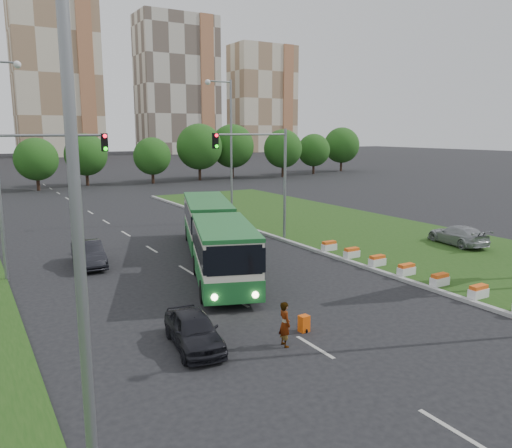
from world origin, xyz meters
TOP-DOWN VIEW (x-y plane):
  - ground at (0.00, 0.00)m, footprint 360.00×360.00m
  - grass_median at (13.00, 8.00)m, footprint 14.00×60.00m
  - median_kerb at (6.05, 8.00)m, footprint 0.30×60.00m
  - lane_markings at (-3.00, 20.00)m, footprint 0.20×100.00m
  - flower_planters at (6.70, -1.40)m, footprint 1.10×13.70m
  - traffic_mast_median at (4.78, 10.00)m, footprint 5.76×0.32m
  - traffic_mast_left at (-10.38, 9.00)m, footprint 5.76×0.32m
  - street_lamps at (-3.00, 10.00)m, footprint 36.00×60.00m
  - tree_line at (10.00, 55.00)m, footprint 120.00×8.00m
  - apartment_tower_ceast at (15.00, 150.00)m, footprint 25.00×15.00m
  - apartment_tower_east at (55.00, 150.00)m, footprint 27.00×15.00m
  - midrise_east at (90.00, 150.00)m, footprint 24.00×14.00m
  - articulated_bus at (-1.18, 6.75)m, footprint 2.71×17.38m
  - car_left_near at (-6.81, -3.71)m, footprint 2.12×4.11m
  - car_left_far at (-7.58, 9.81)m, footprint 1.85×4.49m
  - car_median at (15.32, 2.01)m, footprint 2.61×4.85m
  - pedestrian at (-3.90, -5.34)m, footprint 0.48×0.67m
  - shopping_trolley at (-2.48, -4.61)m, footprint 0.39×0.41m

SIDE VIEW (x-z plane):
  - ground at x=0.00m, z-range 0.00..0.00m
  - lane_markings at x=-3.00m, z-range -0.01..0.01m
  - grass_median at x=13.00m, z-range 0.00..0.15m
  - median_kerb at x=6.05m, z-range 0.00..0.18m
  - shopping_trolley at x=-2.48m, z-range 0.00..0.66m
  - flower_planters at x=6.70m, z-range 0.15..0.75m
  - car_left_near at x=-6.81m, z-range 0.00..1.34m
  - car_left_far at x=-7.58m, z-range 0.00..1.45m
  - car_median at x=15.32m, z-range 0.15..1.49m
  - pedestrian at x=-3.90m, z-range 0.00..1.70m
  - articulated_bus at x=-1.18m, z-range 0.32..3.18m
  - tree_line at x=10.00m, z-range 0.00..9.00m
  - traffic_mast_median at x=4.78m, z-range 1.35..9.35m
  - traffic_mast_left at x=-10.38m, z-range 1.35..9.35m
  - street_lamps at x=-3.00m, z-range 0.00..12.00m
  - midrise_east at x=90.00m, z-range 0.00..40.00m
  - apartment_tower_east at x=55.00m, z-range 0.00..47.00m
  - apartment_tower_ceast at x=15.00m, z-range 0.00..50.00m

